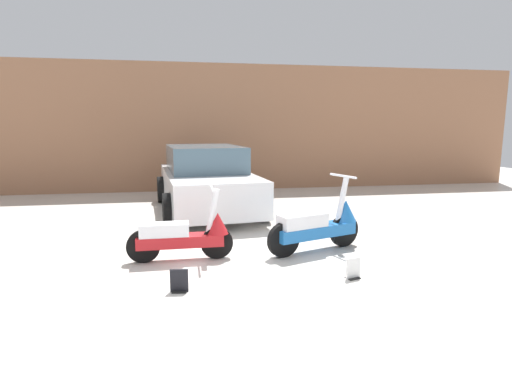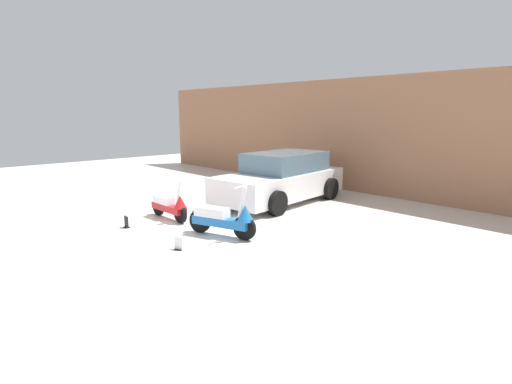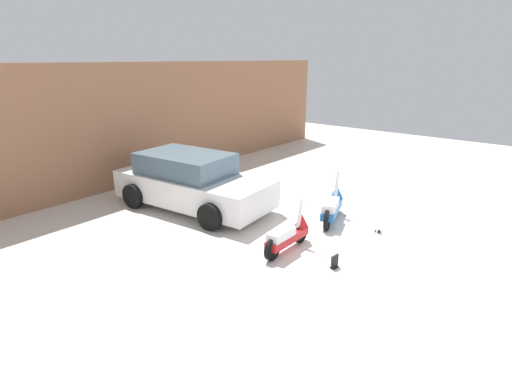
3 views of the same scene
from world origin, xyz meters
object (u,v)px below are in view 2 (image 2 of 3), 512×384
Objects in this scene: car_rear_left at (281,178)px; placard_near_left_scooter at (126,223)px; scooter_front_right at (224,218)px; scooter_front_left at (170,205)px; placard_near_right_scooter at (179,244)px.

car_rear_left is 4.55m from placard_near_left_scooter.
scooter_front_right is 5.92× the size of placard_near_left_scooter.
car_rear_left reaches higher than scooter_front_right.
placard_near_left_scooter is at bearing -168.38° from scooter_front_right.
scooter_front_right is 2.36m from placard_near_left_scooter.
scooter_front_right reaches higher than scooter_front_left.
scooter_front_left is 2.27m from placard_near_right_scooter.
scooter_front_right reaches higher than placard_near_left_scooter.
scooter_front_left is 1.96m from scooter_front_right.
placard_near_right_scooter is (1.56, -4.43, -0.56)m from car_rear_left.
car_rear_left is at bearing 109.34° from placard_near_right_scooter.
car_rear_left is 16.61× the size of placard_near_right_scooter.
scooter_front_right is at bearing 30.40° from placard_near_left_scooter.
placard_near_right_scooter is at bearing -27.80° from scooter_front_left.
placard_near_left_scooter is at bearing -12.65° from car_rear_left.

